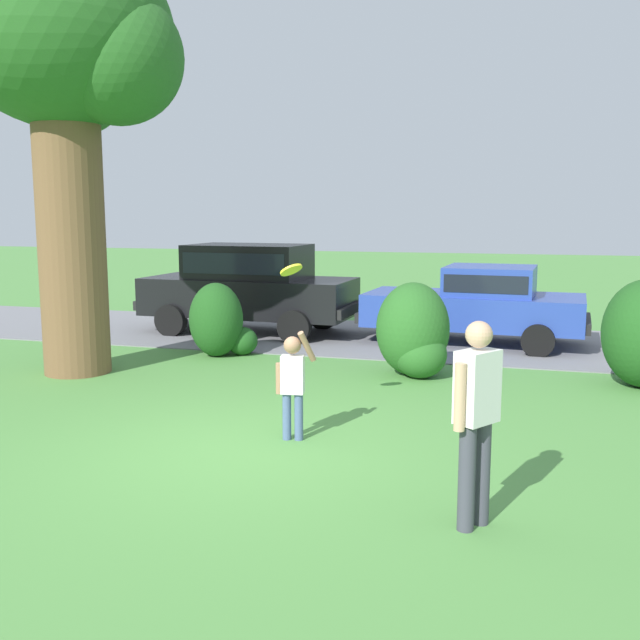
# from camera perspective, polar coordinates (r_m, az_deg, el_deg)

# --- Properties ---
(ground_plane) EXTENTS (80.00, 80.00, 0.00)m
(ground_plane) POSITION_cam_1_polar(r_m,az_deg,el_deg) (8.10, -6.69, -10.23)
(ground_plane) COLOR #518E42
(driveway_strip) EXTENTS (28.00, 4.40, 0.02)m
(driveway_strip) POSITION_cam_1_polar(r_m,az_deg,el_deg) (14.96, 4.20, -1.44)
(driveway_strip) COLOR slate
(driveway_strip) RESTS_ON ground
(oak_tree_large) EXTENTS (3.67, 3.59, 6.81)m
(oak_tree_large) POSITION_cam_1_polar(r_m,az_deg,el_deg) (12.48, -19.20, 18.93)
(oak_tree_large) COLOR brown
(oak_tree_large) RESTS_ON ground
(shrub_near_tree) EXTENTS (1.17, 1.02, 1.35)m
(shrub_near_tree) POSITION_cam_1_polar(r_m,az_deg,el_deg) (13.14, -8.02, -0.18)
(shrub_near_tree) COLOR #1E511C
(shrub_near_tree) RESTS_ON ground
(shrub_centre_left) EXTENTS (1.17, 1.26, 1.50)m
(shrub_centre_left) POSITION_cam_1_polar(r_m,az_deg,el_deg) (11.57, 7.50, -1.09)
(shrub_centre_left) COLOR #286023
(shrub_centre_left) RESTS_ON ground
(parked_sedan) EXTENTS (4.50, 2.31, 1.56)m
(parked_sedan) POSITION_cam_1_polar(r_m,az_deg,el_deg) (14.52, 12.48, 1.42)
(parked_sedan) COLOR #28429E
(parked_sedan) RESTS_ON ground
(parked_suv) EXTENTS (4.77, 2.24, 1.92)m
(parked_suv) POSITION_cam_1_polar(r_m,az_deg,el_deg) (15.59, -5.68, 2.90)
(parked_suv) COLOR black
(parked_suv) RESTS_ON ground
(child_thrower) EXTENTS (0.43, 0.30, 1.29)m
(child_thrower) POSITION_cam_1_polar(r_m,az_deg,el_deg) (8.21, -2.19, -4.71)
(child_thrower) COLOR #4C608C
(child_thrower) RESTS_ON ground
(frisbee) EXTENTS (0.29, 0.28, 0.21)m
(frisbee) POSITION_cam_1_polar(r_m,az_deg,el_deg) (8.63, -2.31, 4.01)
(frisbee) COLOR yellow
(adult_onlooker) EXTENTS (0.38, 0.46, 1.74)m
(adult_onlooker) POSITION_cam_1_polar(r_m,az_deg,el_deg) (6.03, 12.34, -7.22)
(adult_onlooker) COLOR #3F3F4C
(adult_onlooker) RESTS_ON ground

